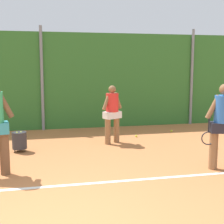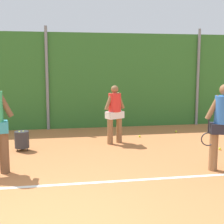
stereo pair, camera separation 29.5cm
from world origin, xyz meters
name	(u,v)px [view 1 (the left image)]	position (x,y,z in m)	size (l,w,h in m)	color
ground_plane	(45,179)	(0.00, 2.09, 0.00)	(28.39, 28.39, 0.00)	#C67542
hedge_fence_backdrop	(42,81)	(0.00, 7.10, 1.62)	(18.45, 0.25, 3.24)	#33702D
fence_post_center	(42,79)	(0.00, 6.92, 1.71)	(0.10, 0.10, 3.43)	gray
fence_post_right	(192,77)	(5.32, 6.92, 1.71)	(0.10, 0.10, 3.43)	gray
court_baseline_paint	(45,187)	(0.00, 1.67, 0.00)	(13.48, 0.10, 0.01)	white
player_foreground_near	(223,122)	(3.61, 1.93, 1.00)	(0.81, 0.43, 1.78)	#8C603D
player_backcourt_far	(112,111)	(1.86, 4.61, 0.90)	(0.62, 0.46, 1.61)	#8C603D
ball_hopper	(19,140)	(-0.60, 4.23, 0.29)	(0.36, 0.36, 0.51)	#2D2D33
tennis_ball_0	(136,136)	(2.74, 5.21, 0.03)	(0.07, 0.07, 0.07)	#CCDB33
tennis_ball_3	(172,131)	(4.07, 5.69, 0.03)	(0.07, 0.07, 0.07)	#CCDB33
tennis_ball_5	(217,148)	(4.39, 3.43, 0.03)	(0.07, 0.07, 0.07)	#CCDB33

